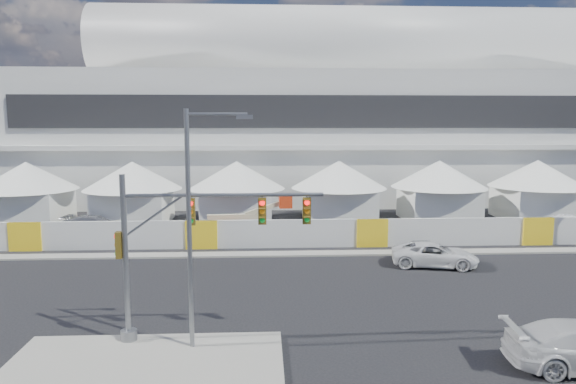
{
  "coord_description": "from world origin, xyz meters",
  "views": [
    {
      "loc": [
        -1.67,
        -20.8,
        8.78
      ],
      "look_at": [
        -0.18,
        10.0,
        4.57
      ],
      "focal_mm": 32.0,
      "sensor_mm": 36.0,
      "label": 1
    }
  ],
  "objects_px": {
    "boom_lift": "(227,231)",
    "streetlight_median": "(195,213)",
    "pickup_curb": "(435,255)",
    "lot_car_c": "(95,225)",
    "lot_car_a": "(572,225)",
    "sedan_silver": "(428,250)",
    "traffic_mast": "(172,249)"
  },
  "relations": [
    {
      "from": "lot_car_a",
      "to": "lot_car_c",
      "type": "relative_size",
      "value": 0.83
    },
    {
      "from": "sedan_silver",
      "to": "lot_car_c",
      "type": "relative_size",
      "value": 0.77
    },
    {
      "from": "streetlight_median",
      "to": "sedan_silver",
      "type": "bearing_deg",
      "value": 43.64
    },
    {
      "from": "pickup_curb",
      "to": "streetlight_median",
      "type": "height_order",
      "value": "streetlight_median"
    },
    {
      "from": "pickup_curb",
      "to": "sedan_silver",
      "type": "bearing_deg",
      "value": 12.16
    },
    {
      "from": "lot_car_a",
      "to": "lot_car_c",
      "type": "height_order",
      "value": "lot_car_c"
    },
    {
      "from": "sedan_silver",
      "to": "pickup_curb",
      "type": "xyz_separation_m",
      "value": [
        0.0,
        -1.36,
        0.06
      ]
    },
    {
      "from": "sedan_silver",
      "to": "lot_car_a",
      "type": "bearing_deg",
      "value": -58.06
    },
    {
      "from": "streetlight_median",
      "to": "traffic_mast",
      "type": "bearing_deg",
      "value": 145.17
    },
    {
      "from": "boom_lift",
      "to": "streetlight_median",
      "type": "bearing_deg",
      "value": -92.57
    },
    {
      "from": "lot_car_a",
      "to": "boom_lift",
      "type": "height_order",
      "value": "boom_lift"
    },
    {
      "from": "lot_car_c",
      "to": "streetlight_median",
      "type": "distance_m",
      "value": 24.46
    },
    {
      "from": "lot_car_a",
      "to": "boom_lift",
      "type": "xyz_separation_m",
      "value": [
        -27.17,
        -2.68,
        0.3
      ]
    },
    {
      "from": "traffic_mast",
      "to": "boom_lift",
      "type": "height_order",
      "value": "traffic_mast"
    },
    {
      "from": "streetlight_median",
      "to": "boom_lift",
      "type": "height_order",
      "value": "streetlight_median"
    },
    {
      "from": "lot_car_a",
      "to": "streetlight_median",
      "type": "height_order",
      "value": "streetlight_median"
    },
    {
      "from": "lot_car_a",
      "to": "streetlight_median",
      "type": "distance_m",
      "value": 33.96
    },
    {
      "from": "traffic_mast",
      "to": "sedan_silver",
      "type": "bearing_deg",
      "value": 39.82
    },
    {
      "from": "lot_car_c",
      "to": "streetlight_median",
      "type": "relative_size",
      "value": 0.55
    },
    {
      "from": "lot_car_a",
      "to": "streetlight_median",
      "type": "relative_size",
      "value": 0.46
    },
    {
      "from": "lot_car_a",
      "to": "boom_lift",
      "type": "bearing_deg",
      "value": 130.13
    },
    {
      "from": "lot_car_a",
      "to": "traffic_mast",
      "type": "height_order",
      "value": "traffic_mast"
    },
    {
      "from": "lot_car_a",
      "to": "traffic_mast",
      "type": "distance_m",
      "value": 34.2
    },
    {
      "from": "lot_car_c",
      "to": "boom_lift",
      "type": "distance_m",
      "value": 11.53
    },
    {
      "from": "sedan_silver",
      "to": "streetlight_median",
      "type": "xyz_separation_m",
      "value": [
        -13.03,
        -12.43,
        4.73
      ]
    },
    {
      "from": "sedan_silver",
      "to": "boom_lift",
      "type": "bearing_deg",
      "value": 73.95
    },
    {
      "from": "pickup_curb",
      "to": "streetlight_median",
      "type": "bearing_deg",
      "value": 142.47
    },
    {
      "from": "boom_lift",
      "to": "pickup_curb",
      "type": "bearing_deg",
      "value": -27.9
    },
    {
      "from": "sedan_silver",
      "to": "streetlight_median",
      "type": "bearing_deg",
      "value": 137.66
    },
    {
      "from": "boom_lift",
      "to": "sedan_silver",
      "type": "bearing_deg",
      "value": -22.82
    },
    {
      "from": "boom_lift",
      "to": "lot_car_c",
      "type": "bearing_deg",
      "value": 155.66
    },
    {
      "from": "pickup_curb",
      "to": "lot_car_c",
      "type": "xyz_separation_m",
      "value": [
        -23.81,
        10.38,
        0.01
      ]
    }
  ]
}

